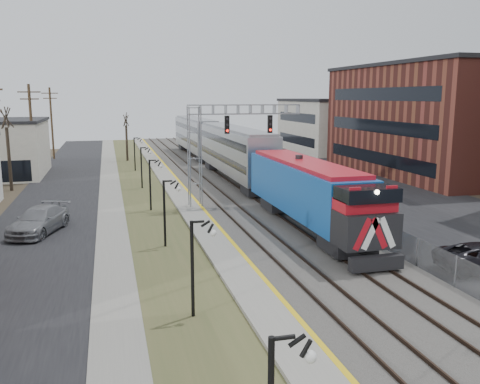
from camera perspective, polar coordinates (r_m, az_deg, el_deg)
name	(u,v)px	position (r m, az deg, el deg)	size (l,w,h in m)	color
street_west	(57,198)	(47.05, -19.82, -0.66)	(7.00, 120.00, 0.04)	black
sidewalk	(110,195)	(46.83, -14.34, -0.38)	(2.00, 120.00, 0.08)	gray
grass_median	(144,194)	(46.93, -10.68, -0.22)	(4.00, 120.00, 0.06)	#454D29
platform	(177,191)	(47.20, -7.05, 0.06)	(2.00, 120.00, 0.24)	gray
ballast_bed	(230,189)	(48.10, -1.14, 0.31)	(8.00, 120.00, 0.20)	#595651
parking_lot	(346,185)	(52.18, 11.79, 0.82)	(16.00, 120.00, 0.04)	black
platform_edge	(187,190)	(47.30, -6.00, 0.26)	(0.24, 120.00, 0.01)	gold
track_near	(209,188)	(47.65, -3.48, 0.41)	(1.58, 120.00, 0.15)	#2D2119
track_far	(245,187)	(48.43, 0.59, 0.60)	(1.58, 120.00, 0.15)	#2D2119
train	(226,151)	(56.03, -1.63, 4.66)	(3.00, 63.05, 5.33)	#1452A7
signal_gantry	(216,138)	(39.99, -2.71, 6.13)	(9.00, 1.07, 8.15)	gray
lampposts	(164,213)	(30.22, -8.53, -2.36)	(0.14, 62.14, 4.00)	black
fence	(272,180)	(49.11, 3.63, 1.34)	(0.04, 120.00, 1.60)	gray
bare_trees	(46,163)	(50.61, -20.95, 3.10)	(12.30, 42.30, 5.95)	#382D23
car_lot_d	(343,194)	(43.16, 11.54, -0.24)	(2.07, 5.09, 1.48)	navy
car_lot_e	(312,187)	(46.65, 8.07, 0.56)	(1.53, 3.80, 1.30)	gray
car_lot_f	(286,173)	(53.95, 5.15, 2.13)	(1.63, 4.67, 1.54)	#0C3C18
car_street_b	(39,221)	(35.39, -21.65, -3.04)	(2.31, 5.67, 1.65)	gray
car_lot_g	(276,165)	(60.83, 4.08, 3.09)	(1.76, 4.37, 1.49)	maroon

